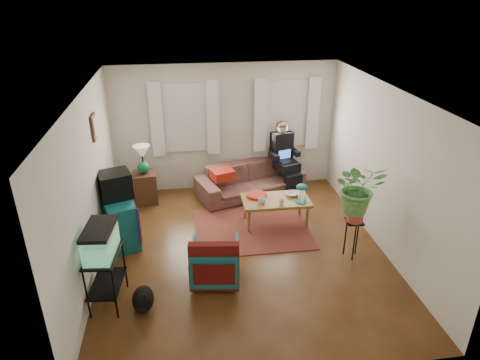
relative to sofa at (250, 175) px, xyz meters
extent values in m
cube|color=#4F2B14|center=(-0.45, -2.05, -0.42)|extent=(4.50, 5.00, 0.01)
cube|color=white|center=(-0.45, -2.05, 2.18)|extent=(4.50, 5.00, 0.01)
cube|color=silver|center=(-0.45, 0.45, 0.88)|extent=(4.50, 0.01, 2.60)
cube|color=silver|center=(-0.45, -4.55, 0.88)|extent=(4.50, 0.01, 2.60)
cube|color=silver|center=(-2.70, -2.05, 0.88)|extent=(0.01, 5.00, 2.60)
cube|color=silver|center=(1.80, -2.05, 0.88)|extent=(0.01, 5.00, 2.60)
cube|color=white|center=(-1.25, 0.43, 1.13)|extent=(1.08, 0.04, 1.38)
cube|color=white|center=(0.80, 0.43, 1.13)|extent=(1.08, 0.04, 1.38)
cube|color=white|center=(-1.25, 0.35, 1.13)|extent=(1.36, 0.06, 1.50)
cube|color=white|center=(0.80, 0.35, 1.13)|extent=(1.36, 0.06, 1.50)
cube|color=#3D2616|center=(-2.67, -1.20, 1.53)|extent=(0.04, 0.32, 0.40)
cube|color=brown|center=(-0.20, -1.39, -0.42)|extent=(2.01, 1.61, 0.01)
imported|color=brown|center=(0.00, 0.00, 0.00)|extent=(2.32, 1.48, 0.85)
cube|color=#382615|center=(-2.10, -0.06, -0.11)|extent=(0.47, 0.47, 0.63)
cube|color=#126E6E|center=(-2.44, -1.46, -0.02)|extent=(0.71, 0.99, 0.81)
cube|color=black|center=(-2.46, -1.37, 0.60)|extent=(0.61, 0.58, 0.43)
cube|color=black|center=(-2.45, -2.98, -0.03)|extent=(0.47, 0.74, 0.79)
cube|color=#7FD899|center=(-2.45, -2.98, 0.57)|extent=(0.42, 0.68, 0.41)
ellipsoid|color=black|center=(-1.98, -3.18, -0.23)|extent=(0.32, 0.46, 0.38)
imported|color=navy|center=(-0.97, -2.69, -0.08)|extent=(0.76, 0.72, 0.70)
cube|color=#9E0A0A|center=(-1.01, -2.96, 0.07)|extent=(0.71, 0.25, 0.57)
cube|color=brown|center=(0.25, -1.25, -0.18)|extent=(1.20, 0.67, 0.49)
imported|color=white|center=(-0.02, -1.35, 0.12)|extent=(0.14, 0.14, 0.11)
imported|color=beige|center=(0.30, -1.45, 0.12)|extent=(0.11, 0.11, 0.10)
imported|color=white|center=(0.58, -1.15, 0.10)|extent=(0.24, 0.24, 0.06)
cylinder|color=#B21414|center=(-0.07, -1.08, 0.09)|extent=(0.37, 0.37, 0.04)
cube|color=black|center=(1.22, -2.42, -0.10)|extent=(0.30, 0.30, 0.64)
imported|color=#599947|center=(1.22, -2.42, 0.67)|extent=(0.80, 0.71, 0.82)
camera|label=1|loc=(-1.35, -7.81, 3.58)|focal=32.00mm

